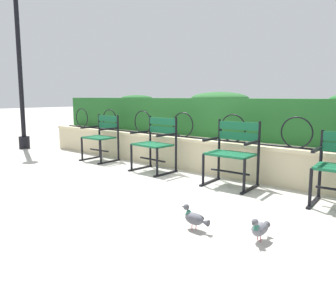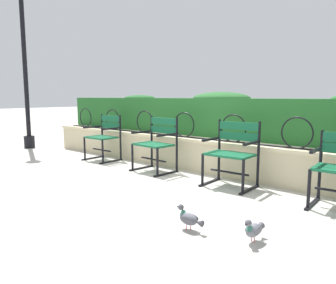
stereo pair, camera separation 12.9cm
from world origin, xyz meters
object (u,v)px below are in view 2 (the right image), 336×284
at_px(park_chair_centre_left, 157,142).
at_px(pigeon_far_side, 189,218).
at_px(lamppost, 25,62).
at_px(park_chair_centre_right, 232,151).
at_px(park_chair_leftmost, 104,136).
at_px(pigeon_near_chairs, 253,229).

height_order(park_chair_centre_left, pigeon_far_side, park_chair_centre_left).
xyz_separation_m(pigeon_far_side, lamppost, (-5.78, 1.34, 1.87)).
bearing_deg(park_chair_centre_right, park_chair_centre_left, -179.18).
bearing_deg(lamppost, park_chair_leftmost, 5.67).
height_order(park_chair_leftmost, park_chair_centre_left, park_chair_centre_left).
relative_size(park_chair_centre_right, pigeon_far_side, 3.06).
bearing_deg(park_chair_leftmost, pigeon_far_side, -26.07).
height_order(pigeon_far_side, lamppost, lamppost).
relative_size(park_chair_leftmost, park_chair_centre_right, 0.97).
relative_size(park_chair_leftmost, pigeon_far_side, 2.97).
bearing_deg(lamppost, pigeon_near_chairs, -10.58).
bearing_deg(park_chair_leftmost, park_chair_centre_right, -0.24).
xyz_separation_m(park_chair_centre_left, park_chair_centre_right, (1.38, 0.02, 0.00)).
relative_size(park_chair_centre_left, park_chair_centre_right, 1.00).
height_order(park_chair_centre_right, pigeon_far_side, park_chair_centre_right).
distance_m(park_chair_leftmost, park_chair_centre_right, 2.77).
distance_m(park_chair_leftmost, pigeon_far_side, 3.64).
relative_size(park_chair_centre_right, lamppost, 0.23).
distance_m(park_chair_centre_left, pigeon_far_side, 2.46).
distance_m(park_chair_centre_right, lamppost, 5.51).
relative_size(park_chair_leftmost, pigeon_near_chairs, 2.97).
xyz_separation_m(park_chair_centre_left, lamppost, (-3.91, -0.22, 1.51)).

